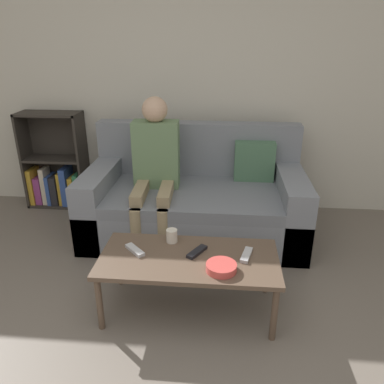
{
  "coord_description": "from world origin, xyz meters",
  "views": [
    {
      "loc": [
        0.38,
        -0.92,
        1.69
      ],
      "look_at": [
        0.16,
        1.59,
        0.63
      ],
      "focal_mm": 35.0,
      "sensor_mm": 36.0,
      "label": 1
    }
  ],
  "objects_px": {
    "person_adult": "(155,160)",
    "tv_remote_0": "(135,250)",
    "cup_near": "(172,236)",
    "snack_bowl": "(221,267)",
    "couch": "(195,201)",
    "tv_remote_2": "(246,255)",
    "tv_remote_1": "(197,252)",
    "bookshelf": "(57,172)",
    "coffee_table": "(189,262)"
  },
  "relations": [
    {
      "from": "person_adult",
      "to": "couch",
      "type": "bearing_deg",
      "value": 13.37
    },
    {
      "from": "cup_near",
      "to": "tv_remote_1",
      "type": "relative_size",
      "value": 0.53
    },
    {
      "from": "coffee_table",
      "to": "tv_remote_1",
      "type": "relative_size",
      "value": 6.6
    },
    {
      "from": "tv_remote_1",
      "to": "tv_remote_2",
      "type": "relative_size",
      "value": 0.97
    },
    {
      "from": "bookshelf",
      "to": "snack_bowl",
      "type": "bearing_deg",
      "value": -44.15
    },
    {
      "from": "tv_remote_1",
      "to": "snack_bowl",
      "type": "xyz_separation_m",
      "value": [
        0.16,
        -0.18,
        0.01
      ]
    },
    {
      "from": "tv_remote_0",
      "to": "snack_bowl",
      "type": "xyz_separation_m",
      "value": [
        0.56,
        -0.16,
        0.01
      ]
    },
    {
      "from": "couch",
      "to": "tv_remote_2",
      "type": "bearing_deg",
      "value": -68.78
    },
    {
      "from": "person_adult",
      "to": "tv_remote_1",
      "type": "distance_m",
      "value": 1.07
    },
    {
      "from": "tv_remote_2",
      "to": "couch",
      "type": "bearing_deg",
      "value": 125.73
    },
    {
      "from": "tv_remote_1",
      "to": "bookshelf",
      "type": "bearing_deg",
      "value": 167.16
    },
    {
      "from": "tv_remote_1",
      "to": "snack_bowl",
      "type": "distance_m",
      "value": 0.24
    },
    {
      "from": "couch",
      "to": "person_adult",
      "type": "xyz_separation_m",
      "value": [
        -0.34,
        -0.09,
        0.41
      ]
    },
    {
      "from": "person_adult",
      "to": "tv_remote_0",
      "type": "relative_size",
      "value": 7.88
    },
    {
      "from": "cup_near",
      "to": "snack_bowl",
      "type": "xyz_separation_m",
      "value": [
        0.34,
        -0.31,
        -0.02
      ]
    },
    {
      "from": "tv_remote_0",
      "to": "tv_remote_2",
      "type": "height_order",
      "value": "same"
    },
    {
      "from": "cup_near",
      "to": "tv_remote_2",
      "type": "distance_m",
      "value": 0.51
    },
    {
      "from": "bookshelf",
      "to": "tv_remote_2",
      "type": "height_order",
      "value": "bookshelf"
    },
    {
      "from": "tv_remote_1",
      "to": "coffee_table",
      "type": "bearing_deg",
      "value": -104.93
    },
    {
      "from": "couch",
      "to": "cup_near",
      "type": "xyz_separation_m",
      "value": [
        -0.09,
        -0.9,
        0.14
      ]
    },
    {
      "from": "tv_remote_2",
      "to": "snack_bowl",
      "type": "bearing_deg",
      "value": -118.41
    },
    {
      "from": "bookshelf",
      "to": "cup_near",
      "type": "height_order",
      "value": "bookshelf"
    },
    {
      "from": "tv_remote_1",
      "to": "snack_bowl",
      "type": "relative_size",
      "value": 0.93
    },
    {
      "from": "cup_near",
      "to": "tv_remote_1",
      "type": "distance_m",
      "value": 0.22
    },
    {
      "from": "cup_near",
      "to": "tv_remote_0",
      "type": "relative_size",
      "value": 0.58
    },
    {
      "from": "tv_remote_0",
      "to": "tv_remote_1",
      "type": "relative_size",
      "value": 0.91
    },
    {
      "from": "tv_remote_0",
      "to": "couch",
      "type": "bearing_deg",
      "value": 29.68
    },
    {
      "from": "bookshelf",
      "to": "tv_remote_0",
      "type": "height_order",
      "value": "bookshelf"
    },
    {
      "from": "coffee_table",
      "to": "tv_remote_0",
      "type": "height_order",
      "value": "tv_remote_0"
    },
    {
      "from": "bookshelf",
      "to": "coffee_table",
      "type": "height_order",
      "value": "bookshelf"
    },
    {
      "from": "cup_near",
      "to": "snack_bowl",
      "type": "bearing_deg",
      "value": -42.42
    },
    {
      "from": "couch",
      "to": "coffee_table",
      "type": "relative_size",
      "value": 1.68
    },
    {
      "from": "couch",
      "to": "snack_bowl",
      "type": "relative_size",
      "value": 10.33
    },
    {
      "from": "coffee_table",
      "to": "tv_remote_2",
      "type": "bearing_deg",
      "value": 5.86
    },
    {
      "from": "person_adult",
      "to": "cup_near",
      "type": "height_order",
      "value": "person_adult"
    },
    {
      "from": "person_adult",
      "to": "tv_remote_2",
      "type": "relative_size",
      "value": 6.95
    },
    {
      "from": "tv_remote_2",
      "to": "coffee_table",
      "type": "bearing_deg",
      "value": -159.64
    },
    {
      "from": "tv_remote_0",
      "to": "bookshelf",
      "type": "bearing_deg",
      "value": 83.88
    },
    {
      "from": "cup_near",
      "to": "coffee_table",
      "type": "bearing_deg",
      "value": -53.53
    },
    {
      "from": "couch",
      "to": "bookshelf",
      "type": "height_order",
      "value": "bookshelf"
    },
    {
      "from": "person_adult",
      "to": "tv_remote_0",
      "type": "distance_m",
      "value": 1.0
    },
    {
      "from": "couch",
      "to": "snack_bowl",
      "type": "height_order",
      "value": "couch"
    },
    {
      "from": "cup_near",
      "to": "couch",
      "type": "bearing_deg",
      "value": 84.45
    },
    {
      "from": "person_adult",
      "to": "snack_bowl",
      "type": "xyz_separation_m",
      "value": [
        0.59,
        -1.12,
        -0.29
      ]
    },
    {
      "from": "tv_remote_1",
      "to": "tv_remote_0",
      "type": "bearing_deg",
      "value": -147.01
    },
    {
      "from": "bookshelf",
      "to": "couch",
      "type": "bearing_deg",
      "value": -17.99
    },
    {
      "from": "tv_remote_0",
      "to": "tv_remote_2",
      "type": "xyz_separation_m",
      "value": [
        0.71,
        0.01,
        0.0
      ]
    },
    {
      "from": "person_adult",
      "to": "tv_remote_0",
      "type": "bearing_deg",
      "value": -90.52
    },
    {
      "from": "bookshelf",
      "to": "cup_near",
      "type": "xyz_separation_m",
      "value": [
        1.41,
        -1.39,
        0.08
      ]
    },
    {
      "from": "tv_remote_1",
      "to": "tv_remote_2",
      "type": "xyz_separation_m",
      "value": [
        0.31,
        -0.01,
        0.0
      ]
    }
  ]
}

